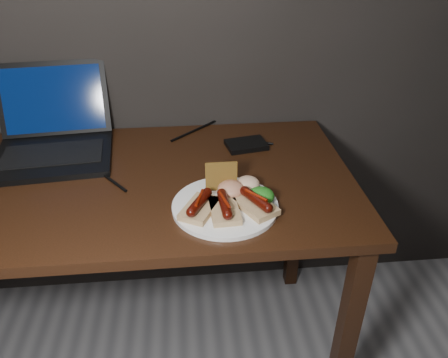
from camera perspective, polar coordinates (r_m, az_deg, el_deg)
desk at (r=1.34m, az=-14.07°, el=-3.33°), size 1.40×0.70×0.75m
laptop at (r=1.49m, az=-21.40°, el=5.24°), size 0.38×0.40×0.25m
hard_drive at (r=1.43m, az=2.93°, el=4.50°), size 0.14×0.11×0.02m
desk_cables at (r=1.42m, az=-11.87°, el=3.40°), size 0.92×0.45×0.01m
plate at (r=1.13m, az=0.15°, el=-3.55°), size 0.30×0.30×0.01m
bread_sausage_left at (r=1.09m, az=-3.21°, el=-3.51°), size 0.12×0.13×0.04m
bread_sausage_center at (r=1.09m, az=0.06°, el=-3.74°), size 0.08×0.12×0.04m
bread_sausage_right at (r=1.11m, az=4.17°, el=-3.15°), size 0.12×0.13×0.04m
crispbread at (r=1.16m, az=-0.36°, el=0.34°), size 0.08×0.01×0.08m
salad_greens at (r=1.13m, az=4.84°, el=-2.20°), size 0.07×0.07×0.04m
salsa_mound at (r=1.15m, az=0.92°, el=-1.32°), size 0.07×0.07×0.04m
coleslaw_mound at (r=1.18m, az=3.12°, el=-0.60°), size 0.06×0.06×0.04m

